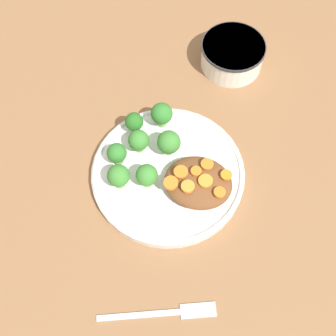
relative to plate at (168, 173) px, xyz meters
name	(u,v)px	position (x,y,z in m)	size (l,w,h in m)	color
ground_plane	(168,176)	(0.00, 0.00, -0.01)	(4.00, 4.00, 0.00)	#8C603D
plate	(168,173)	(0.00, 0.00, 0.00)	(0.28, 0.28, 0.02)	white
dip_bowl	(232,54)	(-0.07, -0.29, 0.02)	(0.13, 0.13, 0.06)	white
stew_mound	(198,183)	(-0.06, 0.02, 0.02)	(0.12, 0.10, 0.03)	brown
broccoli_floret_0	(169,143)	(0.01, -0.04, 0.04)	(0.04, 0.04, 0.06)	#7FA85B
broccoli_floret_1	(119,176)	(0.08, 0.04, 0.04)	(0.04, 0.04, 0.05)	#759E51
broccoli_floret_2	(162,114)	(0.04, -0.10, 0.04)	(0.04, 0.04, 0.06)	#7FA85B
broccoli_floret_3	(139,141)	(0.06, -0.03, 0.04)	(0.04, 0.04, 0.05)	#759E51
broccoli_floret_4	(118,152)	(0.10, 0.00, 0.03)	(0.04, 0.04, 0.05)	#759E51
broccoli_floret_5	(147,176)	(0.03, 0.03, 0.04)	(0.04, 0.04, 0.05)	#7FA85B
broccoli_floret_6	(134,122)	(0.08, -0.07, 0.04)	(0.04, 0.04, 0.05)	#759E51
carrot_slice_0	(220,192)	(-0.10, 0.04, 0.04)	(0.02, 0.02, 0.00)	orange
carrot_slice_1	(205,181)	(-0.07, 0.02, 0.04)	(0.03, 0.03, 0.01)	orange
carrot_slice_2	(188,186)	(-0.04, 0.04, 0.04)	(0.02, 0.02, 0.01)	orange
carrot_slice_3	(181,172)	(-0.03, 0.01, 0.04)	(0.03, 0.03, 0.00)	orange
carrot_slice_4	(207,164)	(-0.07, -0.01, 0.04)	(0.02, 0.02, 0.01)	orange
carrot_slice_5	(171,183)	(-0.01, 0.04, 0.04)	(0.03, 0.03, 0.01)	orange
carrot_slice_6	(226,177)	(-0.10, 0.00, 0.04)	(0.02, 0.02, 0.00)	orange
carrot_slice_7	(196,171)	(-0.05, 0.01, 0.04)	(0.02, 0.02, 0.01)	orange
fork	(169,313)	(-0.06, 0.24, -0.01)	(0.19, 0.08, 0.01)	silver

